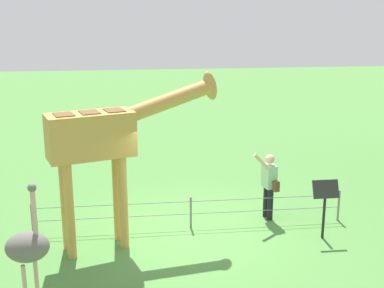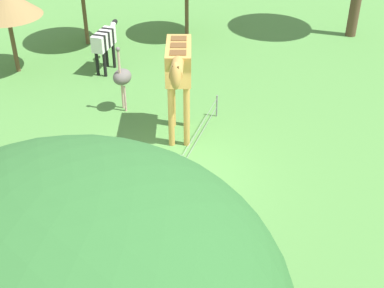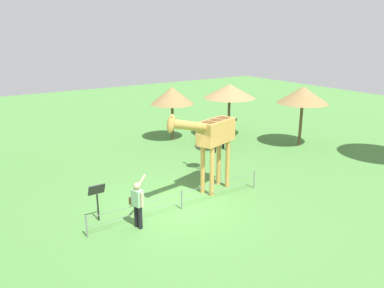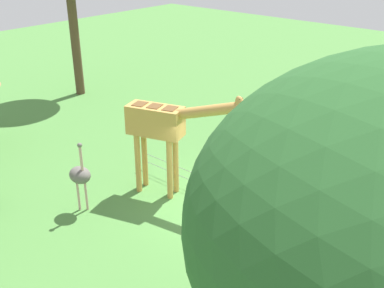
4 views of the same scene
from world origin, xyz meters
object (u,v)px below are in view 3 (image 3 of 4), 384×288
object	(u,v)px
visitor	(138,202)
zebra	(221,129)
shade_hut_near	(172,96)
giraffe	(212,136)
shade_hut_far	(303,95)
ostrich	(202,145)
info_sign	(97,195)
shade_hut_aside	(230,91)

from	to	relation	value
visitor	zebra	size ratio (longest dim) A/B	0.94
shade_hut_near	giraffe	bearing A→B (deg)	70.12
shade_hut_far	ostrich	bearing A→B (deg)	0.81
shade_hut_far	zebra	bearing A→B (deg)	-22.39
info_sign	shade_hut_far	bearing A→B (deg)	-169.98
ostrich	shade_hut_far	bearing A→B (deg)	-179.19
giraffe	ostrich	size ratio (longest dim) A/B	1.63
shade_hut_far	info_sign	world-z (taller)	shade_hut_far
giraffe	shade_hut_near	xyz separation A→B (m)	(-2.65, -7.32, 0.31)
zebra	shade_hut_far	bearing A→B (deg)	157.61
zebra	shade_hut_aside	distance (m)	3.27
giraffe	zebra	distance (m)	5.70
info_sign	shade_hut_aside	bearing A→B (deg)	-150.62
shade_hut_far	giraffe	bearing A→B (deg)	16.93
giraffe	shade_hut_aside	xyz separation A→B (m)	(-5.83, -6.07, 0.46)
zebra	shade_hut_aside	bearing A→B (deg)	-137.83
shade_hut_near	info_sign	size ratio (longest dim) A/B	2.36
ostrich	info_sign	bearing A→B (deg)	20.14
ostrich	info_sign	xyz separation A→B (m)	(5.78, 2.12, -0.23)
shade_hut_near	info_sign	distance (m)	10.29
visitor	shade_hut_aside	xyz separation A→B (m)	(-9.52, -7.06, 1.86)
visitor	shade_hut_near	size ratio (longest dim) A/B	0.55
shade_hut_near	info_sign	xyz separation A→B (m)	(7.24, 7.11, -1.67)
shade_hut_far	info_sign	bearing A→B (deg)	10.02
giraffe	visitor	size ratio (longest dim) A/B	2.16
shade_hut_far	shade_hut_near	bearing A→B (deg)	-42.74
shade_hut_aside	visitor	bearing A→B (deg)	36.57
visitor	shade_hut_aside	distance (m)	12.00
shade_hut_near	shade_hut_far	distance (m)	7.22
ostrich	shade_hut_near	world-z (taller)	shade_hut_near
shade_hut_far	shade_hut_aside	distance (m)	4.22
zebra	shade_hut_far	world-z (taller)	shade_hut_far
giraffe	shade_hut_far	size ratio (longest dim) A/B	1.11
zebra	info_sign	xyz separation A→B (m)	(8.32, 3.96, -0.21)
shade_hut_far	info_sign	size ratio (longest dim) A/B	2.50
zebra	ostrich	bearing A→B (deg)	35.92
visitor	info_sign	world-z (taller)	visitor
visitor	ostrich	xyz separation A→B (m)	(-4.87, -3.31, 0.27)
ostrich	shade_hut_aside	xyz separation A→B (m)	(-4.65, -3.75, 1.59)
visitor	ostrich	size ratio (longest dim) A/B	0.76
shade_hut_far	info_sign	distance (m)	12.88
giraffe	shade_hut_aside	world-z (taller)	giraffe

